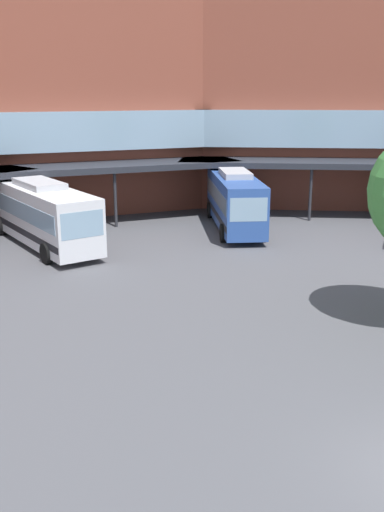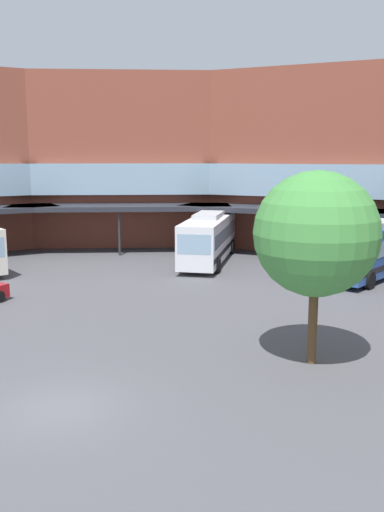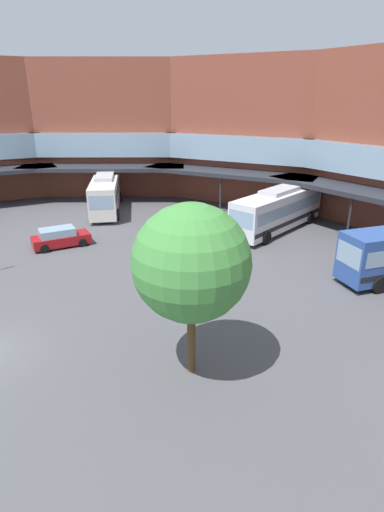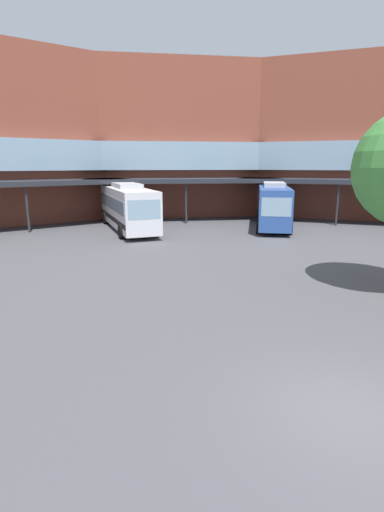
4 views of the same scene
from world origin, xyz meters
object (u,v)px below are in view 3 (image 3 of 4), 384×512
Objects in this scene: bus_1 at (106,193)px; plaza_tree at (191,263)px; bus_2 at (278,210)px; parked_car at (60,238)px.

plaza_tree is at bearing 10.95° from bus_1.
plaza_tree reaches higher than bus_1.
bus_2 is (15.09, 9.46, 0.04)m from bus_1.
parked_car is at bearing 178.19° from plaza_tree.
bus_1 is at bearing -70.66° from bus_2.
plaza_tree reaches higher than parked_car.
bus_1 is at bearing 53.65° from parked_car.
bus_1 is 17.81m from bus_2.
parked_car is (-7.07, -17.05, -1.16)m from bus_2.
parked_car is (8.01, -7.59, -1.12)m from bus_1.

